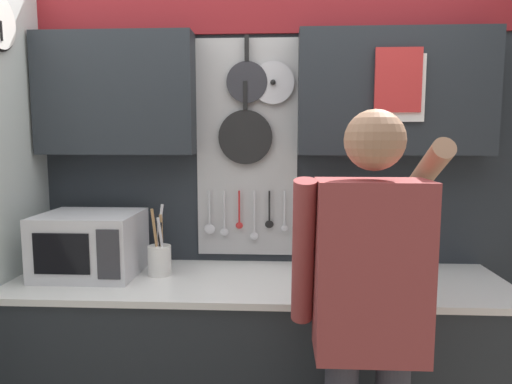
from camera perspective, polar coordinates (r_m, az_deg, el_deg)
base_cabinet_counter at (r=2.39m, az=0.29°, el=-21.39°), size 2.33×0.66×0.91m
back_wall_unit at (r=2.40m, az=0.87°, el=4.14°), size 2.90×0.23×2.41m
microwave at (r=2.39m, az=-19.97°, el=-6.11°), size 0.47×0.40×0.30m
knife_block at (r=2.24m, az=11.93°, el=-8.20°), size 0.13×0.16×0.26m
utensil_crock at (r=2.29m, az=-11.97°, el=-7.97°), size 0.11×0.11×0.35m
person at (r=1.69m, az=13.94°, el=-13.55°), size 0.54×0.61×1.68m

